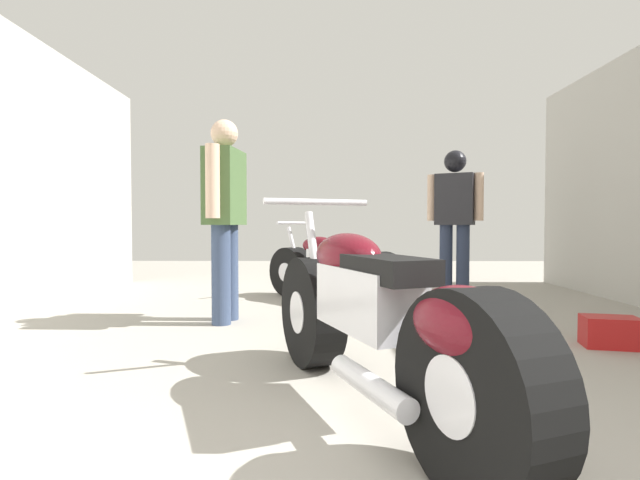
# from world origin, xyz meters

# --- Properties ---
(ground_plane) EXTENTS (15.03, 15.03, 0.00)m
(ground_plane) POSITION_xyz_m (0.00, 3.13, 0.00)
(ground_plane) COLOR #9E998E
(motorcycle_maroon_cruiser) EXTENTS (1.01, 2.04, 0.99)m
(motorcycle_maroon_cruiser) POSITION_xyz_m (0.02, 1.70, 0.42)
(motorcycle_maroon_cruiser) COLOR black
(motorcycle_maroon_cruiser) RESTS_ON ground_plane
(motorcycle_black_naked) EXTENTS (1.49, 1.47, 0.88)m
(motorcycle_black_naked) POSITION_xyz_m (-0.09, 4.71, 0.36)
(motorcycle_black_naked) COLOR black
(motorcycle_black_naked) RESTS_ON ground_plane
(mechanic_in_blue) EXTENTS (0.31, 0.70, 1.74)m
(mechanic_in_blue) POSITION_xyz_m (-1.05, 3.69, 0.98)
(mechanic_in_blue) COLOR #384766
(mechanic_in_blue) RESTS_ON ground_plane
(mechanic_with_helmet) EXTENTS (0.68, 0.42, 1.78)m
(mechanic_with_helmet) POSITION_xyz_m (1.45, 5.62, 1.06)
(mechanic_with_helmet) COLOR #2D3851
(mechanic_with_helmet) RESTS_ON ground_plane
(red_toolbox) EXTENTS (0.39, 0.29, 0.21)m
(red_toolbox) POSITION_xyz_m (1.77, 2.86, 0.11)
(red_toolbox) COLOR #B21919
(red_toolbox) RESTS_ON ground_plane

